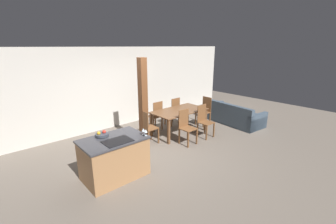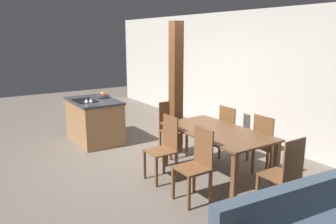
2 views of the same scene
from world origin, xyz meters
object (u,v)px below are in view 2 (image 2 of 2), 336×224
(dining_table, at_px, (217,137))
(dining_chair_near_right, at_px, (197,164))
(kitchen_island, at_px, (94,120))
(dining_chair_head_end, at_px, (171,127))
(dining_chair_far_right, at_px, (267,145))
(dining_chair_foot_end, at_px, (284,174))
(wine_glass_near, at_px, (86,101))
(timber_post, at_px, (176,89))
(dining_chair_far_left, at_px, (231,133))
(wine_glass_middle, at_px, (91,100))
(dining_chair_near_left, at_px, (164,147))
(fruit_bowl, at_px, (103,96))

(dining_table, xyz_separation_m, dining_chair_near_right, (0.40, -0.70, -0.15))
(kitchen_island, height_order, dining_chair_head_end, dining_chair_head_end)
(dining_chair_far_right, xyz_separation_m, dining_chair_head_end, (-1.65, -0.70, 0.00))
(kitchen_island, bearing_deg, dining_chair_foot_end, 12.58)
(wine_glass_near, height_order, dining_chair_far_right, wine_glass_near)
(dining_chair_foot_end, relative_size, timber_post, 0.41)
(dining_chair_far_left, bearing_deg, dining_chair_foot_end, 157.16)
(kitchen_island, distance_m, wine_glass_near, 0.88)
(dining_table, distance_m, dining_chair_far_right, 0.82)
(wine_glass_near, distance_m, dining_table, 2.57)
(wine_glass_middle, relative_size, dining_table, 0.08)
(dining_chair_head_end, bearing_deg, wine_glass_middle, 140.71)
(dining_chair_near_left, bearing_deg, dining_chair_near_right, 0.00)
(dining_chair_far_right, bearing_deg, kitchen_island, 26.63)
(fruit_bowl, relative_size, dining_chair_head_end, 0.28)
(fruit_bowl, bearing_deg, timber_post, 25.39)
(wine_glass_middle, bearing_deg, wine_glass_near, -90.00)
(wine_glass_middle, height_order, dining_chair_far_right, wine_glass_middle)
(dining_chair_near_right, bearing_deg, dining_chair_far_left, 119.61)
(dining_chair_near_left, bearing_deg, fruit_bowl, 178.76)
(wine_glass_middle, distance_m, dining_chair_head_end, 1.58)
(fruit_bowl, xyz_separation_m, wine_glass_middle, (0.70, -0.52, 0.07))
(fruit_bowl, xyz_separation_m, dining_chair_head_end, (1.65, 0.64, -0.41))
(wine_glass_near, xyz_separation_m, dining_chair_far_right, (2.61, 1.95, -0.49))
(wine_glass_near, distance_m, dining_chair_foot_end, 3.72)
(wine_glass_middle, distance_m, dining_chair_far_right, 3.24)
(dining_chair_foot_end, bearing_deg, dining_chair_near_left, -67.16)
(kitchen_island, bearing_deg, wine_glass_near, -30.96)
(kitchen_island, relative_size, dining_table, 0.75)
(dining_chair_head_end, relative_size, timber_post, 0.41)
(fruit_bowl, distance_m, dining_chair_far_left, 2.88)
(kitchen_island, height_order, fruit_bowl, fruit_bowl)
(dining_chair_near_left, distance_m, timber_post, 1.40)
(dining_chair_near_right, distance_m, timber_post, 2.00)
(dining_chair_foot_end, distance_m, timber_post, 2.65)
(wine_glass_near, height_order, dining_chair_near_right, wine_glass_near)
(dining_chair_near_left, relative_size, dining_chair_head_end, 1.00)
(fruit_bowl, bearing_deg, kitchen_island, -66.63)
(dining_chair_far_left, distance_m, dining_chair_far_right, 0.79)
(wine_glass_near, bearing_deg, timber_post, 56.27)
(dining_table, relative_size, dining_chair_near_left, 1.77)
(kitchen_island, distance_m, dining_chair_far_right, 3.57)
(wine_glass_middle, xyz_separation_m, dining_chair_far_right, (2.61, 1.86, -0.49))
(fruit_bowl, xyz_separation_m, dining_chair_far_left, (2.52, 1.34, -0.41))
(dining_table, relative_size, dining_chair_near_right, 1.77)
(wine_glass_near, bearing_deg, dining_chair_head_end, 52.76)
(dining_chair_far_right, bearing_deg, timber_post, 18.66)
(dining_chair_foot_end, bearing_deg, wine_glass_middle, -71.42)
(dining_chair_near_left, bearing_deg, dining_chair_far_right, 60.39)
(dining_chair_near_right, xyz_separation_m, dining_chair_head_end, (-1.65, 0.70, 0.00))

